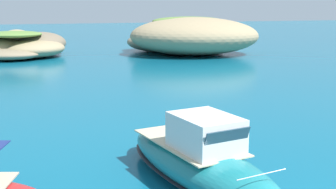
{
  "coord_description": "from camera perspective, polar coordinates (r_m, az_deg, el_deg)",
  "views": [
    {
      "loc": [
        -10.0,
        -11.54,
        7.71
      ],
      "look_at": [
        0.6,
        17.1,
        1.6
      ],
      "focal_mm": 46.9,
      "sensor_mm": 36.0,
      "label": 1
    }
  ],
  "objects": [
    {
      "name": "motorboat_teal",
      "position": [
        19.53,
        4.04,
        -8.56
      ],
      "size": [
        4.85,
        11.29,
        3.21
      ],
      "color": "#19727A",
      "rests_on": "ground"
    },
    {
      "name": "islet_small",
      "position": [
        72.49,
        -18.26,
        6.01
      ],
      "size": [
        16.85,
        17.91,
        4.21
      ],
      "color": "#756651",
      "rests_on": "ground"
    },
    {
      "name": "islet_large",
      "position": [
        74.65,
        2.53,
        7.57
      ],
      "size": [
        24.58,
        26.63,
        6.13
      ],
      "color": "#9E8966",
      "rests_on": "ground"
    }
  ]
}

